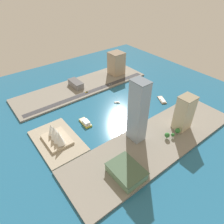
# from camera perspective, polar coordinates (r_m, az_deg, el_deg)

# --- Properties ---
(ground_plane) EXTENTS (440.00, 440.00, 0.00)m
(ground_plane) POSITION_cam_1_polar(r_m,az_deg,el_deg) (300.68, 0.10, 0.74)
(ground_plane) COLOR #23668E
(quay_west) EXTENTS (70.00, 240.00, 2.62)m
(quay_west) POSITION_cam_1_polar(r_m,az_deg,el_deg) (253.07, 12.39, -8.14)
(quay_west) COLOR gray
(quay_west) RESTS_ON ground_plane
(quay_east) EXTENTS (70.00, 240.00, 2.62)m
(quay_east) POSITION_cam_1_polar(r_m,az_deg,el_deg) (361.87, -8.45, 7.25)
(quay_east) COLOR gray
(quay_east) RESTS_ON ground_plane
(peninsula_point) EXTENTS (75.91, 48.54, 2.00)m
(peninsula_point) POSITION_cam_1_polar(r_m,az_deg,el_deg) (257.08, -15.38, -7.97)
(peninsula_point) COLOR #A89E89
(peninsula_point) RESTS_ON ground_plane
(road_strip) EXTENTS (9.39, 228.00, 0.15)m
(road_strip) POSITION_cam_1_polar(r_m,az_deg,el_deg) (341.48, -6.22, 5.82)
(road_strip) COLOR #38383D
(road_strip) RESTS_ON quay_east
(ferry_yellow_fast) EXTENTS (24.33, 10.32, 5.90)m
(ferry_yellow_fast) POSITION_cam_1_polar(r_m,az_deg,el_deg) (275.09, -7.59, -2.96)
(ferry_yellow_fast) COLOR yellow
(ferry_yellow_fast) RESTS_ON ground_plane
(barge_flat_brown) EXTENTS (23.22, 17.60, 3.25)m
(barge_flat_brown) POSITION_cam_1_polar(r_m,az_deg,el_deg) (329.99, 14.16, 3.35)
(barge_flat_brown) COLOR brown
(barge_flat_brown) RESTS_ON ground_plane
(water_taxi_orange) EXTENTS (16.42, 6.84, 3.64)m
(water_taxi_orange) POSITION_cam_1_polar(r_m,az_deg,el_deg) (372.14, 8.26, 8.17)
(water_taxi_orange) COLOR orange
(water_taxi_orange) RESTS_ON ground_plane
(patrol_launch_navy) EXTENTS (16.79, 5.89, 3.92)m
(patrol_launch_navy) POSITION_cam_1_polar(r_m,az_deg,el_deg) (307.21, 6.90, 1.65)
(patrol_launch_navy) COLOR #1E284C
(patrol_launch_navy) RESTS_ON ground_plane
(catamaran_blue) EXTENTS (15.25, 17.44, 4.23)m
(catamaran_blue) POSITION_cam_1_polar(r_m,az_deg,el_deg) (332.63, 5.96, 4.69)
(catamaran_blue) COLOR blue
(catamaran_blue) RESTS_ON ground_plane
(sailboat_small_white) EXTENTS (8.37, 8.36, 12.52)m
(sailboat_small_white) POSITION_cam_1_polar(r_m,az_deg,el_deg) (315.00, 1.49, 2.79)
(sailboat_small_white) COLOR white
(sailboat_small_white) RESTS_ON ground_plane
(office_block_beige) EXTENTS (17.34, 21.01, 47.21)m
(office_block_beige) POSITION_cam_1_polar(r_m,az_deg,el_deg) (265.63, 19.97, -0.25)
(office_block_beige) COLOR #C6B793
(office_block_beige) RESTS_ON quay_west
(warehouse_low_gray) EXTENTS (32.96, 14.76, 10.09)m
(warehouse_low_gray) POSITION_cam_1_polar(r_m,az_deg,el_deg) (359.08, -10.31, 7.97)
(warehouse_low_gray) COLOR gray
(warehouse_low_gray) RESTS_ON quay_east
(tower_tall_glass) EXTENTS (20.08, 15.27, 78.73)m
(tower_tall_glass) POSITION_cam_1_polar(r_m,az_deg,el_deg) (226.66, 7.45, 0.01)
(tower_tall_glass) COLOR #8C9EB2
(tower_tall_glass) RESTS_ON quay_west
(terminal_long_green) EXTENTS (37.14, 28.13, 10.04)m
(terminal_long_green) POSITION_cam_1_polar(r_m,az_deg,el_deg) (210.37, 4.12, -16.62)
(terminal_long_green) COLOR slate
(terminal_long_green) RESTS_ON quay_west
(apartment_midrise_tan) EXTENTS (26.53, 26.39, 42.03)m
(apartment_midrise_tan) POSITION_cam_1_polar(r_m,az_deg,el_deg) (394.27, 1.24, 13.79)
(apartment_midrise_tan) COLOR tan
(apartment_midrise_tan) RESTS_ON quay_east
(taxi_yellow_cab) EXTENTS (1.84, 4.50, 1.58)m
(taxi_yellow_cab) POSITION_cam_1_polar(r_m,az_deg,el_deg) (339.76, -7.28, 5.73)
(taxi_yellow_cab) COLOR black
(taxi_yellow_cab) RESTS_ON road_strip
(sedan_silver) EXTENTS (2.02, 4.77, 1.56)m
(sedan_silver) POSITION_cam_1_polar(r_m,az_deg,el_deg) (359.67, -0.42, 7.88)
(sedan_silver) COLOR black
(sedan_silver) RESTS_ON road_strip
(traffic_light_waterfront) EXTENTS (0.36, 0.36, 6.50)m
(traffic_light_waterfront) POSITION_cam_1_polar(r_m,az_deg,el_deg) (343.98, -2.98, 7.06)
(traffic_light_waterfront) COLOR black
(traffic_light_waterfront) RESTS_ON quay_east
(opera_landmark) EXTENTS (36.86, 28.09, 21.25)m
(opera_landmark) POSITION_cam_1_polar(r_m,az_deg,el_deg) (251.09, -15.73, -6.43)
(opera_landmark) COLOR #BCAD93
(opera_landmark) RESTS_ON peninsula_point
(park_tree_cluster) EXTENTS (9.84, 22.01, 9.56)m
(park_tree_cluster) POSITION_cam_1_polar(r_m,az_deg,el_deg) (258.86, 16.99, -5.79)
(park_tree_cluster) COLOR brown
(park_tree_cluster) RESTS_ON quay_west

